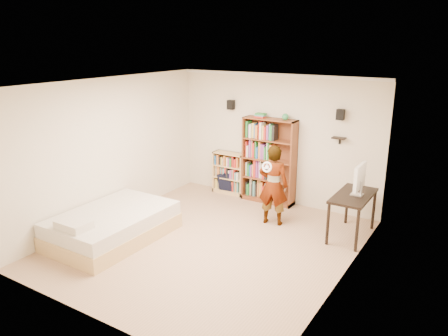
# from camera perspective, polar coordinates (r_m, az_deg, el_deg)

# --- Properties ---
(ground) EXTENTS (4.50, 5.00, 0.01)m
(ground) POSITION_cam_1_polar(r_m,az_deg,el_deg) (7.58, -1.82, -9.81)
(ground) COLOR tan
(ground) RESTS_ON ground
(room_shell) EXTENTS (4.52, 5.02, 2.71)m
(room_shell) POSITION_cam_1_polar(r_m,az_deg,el_deg) (6.98, -1.95, 3.26)
(room_shell) COLOR beige
(room_shell) RESTS_ON ground
(crown_molding) EXTENTS (4.50, 5.00, 0.06)m
(crown_molding) POSITION_cam_1_polar(r_m,az_deg,el_deg) (6.83, -2.03, 10.70)
(crown_molding) COLOR silver
(crown_molding) RESTS_ON room_shell
(speaker_left) EXTENTS (0.14, 0.12, 0.20)m
(speaker_left) POSITION_cam_1_polar(r_m,az_deg,el_deg) (9.48, 0.90, 8.27)
(speaker_left) COLOR black
(speaker_left) RESTS_ON room_shell
(speaker_right) EXTENTS (0.14, 0.12, 0.20)m
(speaker_right) POSITION_cam_1_polar(r_m,az_deg,el_deg) (8.50, 14.97, 6.75)
(speaker_right) COLOR black
(speaker_right) RESTS_ON room_shell
(wall_shelf) EXTENTS (0.25, 0.16, 0.02)m
(wall_shelf) POSITION_cam_1_polar(r_m,az_deg,el_deg) (8.60, 14.77, 3.81)
(wall_shelf) COLOR black
(wall_shelf) RESTS_ON room_shell
(tall_bookshelf) EXTENTS (1.14, 0.33, 1.80)m
(tall_bookshelf) POSITION_cam_1_polar(r_m,az_deg,el_deg) (9.19, 5.89, 0.91)
(tall_bookshelf) COLOR brown
(tall_bookshelf) RESTS_ON ground
(low_bookshelf) EXTENTS (0.75, 0.28, 0.94)m
(low_bookshelf) POSITION_cam_1_polar(r_m,az_deg,el_deg) (9.79, 0.72, -0.67)
(low_bookshelf) COLOR tan
(low_bookshelf) RESTS_ON ground
(computer_desk) EXTENTS (0.57, 1.15, 0.78)m
(computer_desk) POSITION_cam_1_polar(r_m,az_deg,el_deg) (8.00, 16.34, -5.98)
(computer_desk) COLOR black
(computer_desk) RESTS_ON ground
(imac) EXTENTS (0.14, 0.55, 0.55)m
(imac) POSITION_cam_1_polar(r_m,az_deg,el_deg) (7.77, 17.12, -1.48)
(imac) COLOR white
(imac) RESTS_ON computer_desk
(daybed) EXTENTS (1.38, 2.13, 0.63)m
(daybed) POSITION_cam_1_polar(r_m,az_deg,el_deg) (7.86, -14.34, -6.84)
(daybed) COLOR beige
(daybed) RESTS_ON ground
(person) EXTENTS (0.62, 0.47, 1.52)m
(person) POSITION_cam_1_polar(r_m,az_deg,el_deg) (8.13, 6.45, -2.24)
(person) COLOR black
(person) RESTS_ON ground
(wii_wheel) EXTENTS (0.20, 0.07, 0.20)m
(wii_wheel) POSITION_cam_1_polar(r_m,az_deg,el_deg) (7.76, 5.63, 0.12)
(wii_wheel) COLOR white
(wii_wheel) RESTS_ON person
(navy_bag) EXTENTS (0.38, 0.27, 0.48)m
(navy_bag) POSITION_cam_1_polar(r_m,az_deg,el_deg) (9.87, 0.32, -1.92)
(navy_bag) COLOR black
(navy_bag) RESTS_ON ground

